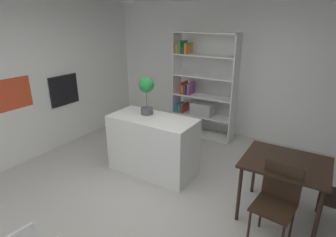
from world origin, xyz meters
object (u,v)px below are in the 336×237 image
built_in_oven (64,90)px  dining_table (285,168)px  potted_plant_on_island (146,91)px  kitchen_island (153,145)px  dining_chair_near (277,197)px  open_bookshelf (199,91)px

built_in_oven → dining_table: size_ratio=0.63×
potted_plant_on_island → kitchen_island: bearing=-29.7°
built_in_oven → dining_table: built_in_oven is taller
dining_chair_near → kitchen_island: bearing=172.2°
kitchen_island → dining_chair_near: 2.04m
built_in_oven → dining_chair_near: size_ratio=0.67×
potted_plant_on_island → dining_chair_near: bearing=-15.8°
dining_table → potted_plant_on_island: bearing=175.3°
dining_table → dining_chair_near: dining_chair_near is taller
built_in_oven → dining_chair_near: bearing=-7.7°
kitchen_island → potted_plant_on_island: bearing=150.3°
potted_plant_on_island → dining_chair_near: 2.35m
kitchen_island → potted_plant_on_island: size_ratio=2.31×
built_in_oven → dining_chair_near: built_in_oven is taller
potted_plant_on_island → dining_table: size_ratio=0.61×
open_bookshelf → dining_table: open_bookshelf is taller
built_in_oven → potted_plant_on_island: size_ratio=1.03×
kitchen_island → built_in_oven: bearing=179.1°
kitchen_island → potted_plant_on_island: (-0.17, 0.10, 0.83)m
open_bookshelf → potted_plant_on_island: bearing=-94.2°
kitchen_island → open_bookshelf: open_bookshelf is taller
built_in_oven → dining_chair_near: 4.10m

